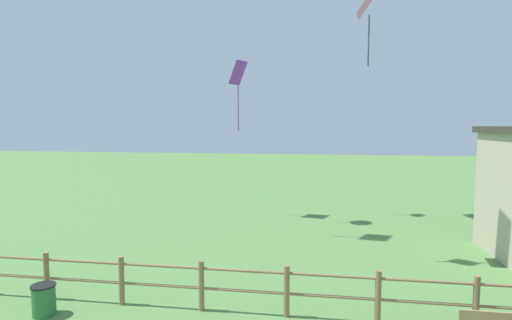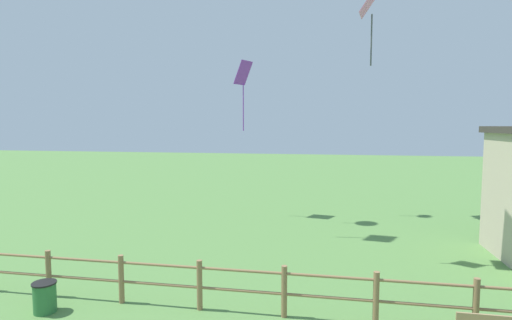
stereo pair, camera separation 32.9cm
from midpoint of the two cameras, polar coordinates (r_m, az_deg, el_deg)
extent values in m
cylinder|color=olive|center=(12.40, -28.42, -14.34)|extent=(0.14, 0.14, 1.26)
cylinder|color=olive|center=(11.30, -19.48, -15.93)|extent=(0.14, 0.14, 1.26)
cylinder|color=olive|center=(10.51, -8.74, -17.33)|extent=(0.14, 0.14, 1.26)
cylinder|color=olive|center=(10.11, 3.43, -18.20)|extent=(0.14, 0.14, 1.26)
cylinder|color=olive|center=(10.15, 16.11, -18.30)|extent=(0.14, 0.14, 1.26)
cylinder|color=olive|center=(10.62, 28.12, -17.61)|extent=(0.14, 0.14, 1.26)
cylinder|color=olive|center=(10.09, -2.79, -15.53)|extent=(19.12, 0.07, 0.07)
cylinder|color=olive|center=(10.28, -2.78, -18.18)|extent=(19.12, 0.07, 0.07)
cylinder|color=#2D6B38|center=(11.57, -28.80, -17.20)|extent=(0.53, 0.53, 0.72)
cylinder|color=black|center=(11.44, -28.88, -15.43)|extent=(0.58, 0.58, 0.04)
cylinder|color=#4C4C51|center=(14.20, 15.14, 16.13)|extent=(0.05, 0.05, 1.66)
cube|color=purple|center=(20.54, -3.05, 12.35)|extent=(0.89, 1.06, 1.15)
cylinder|color=purple|center=(20.39, -3.02, 7.58)|extent=(0.05, 0.05, 2.41)
camera|label=1|loc=(0.16, -90.82, -0.07)|focal=28.00mm
camera|label=2|loc=(0.16, 89.18, 0.07)|focal=28.00mm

